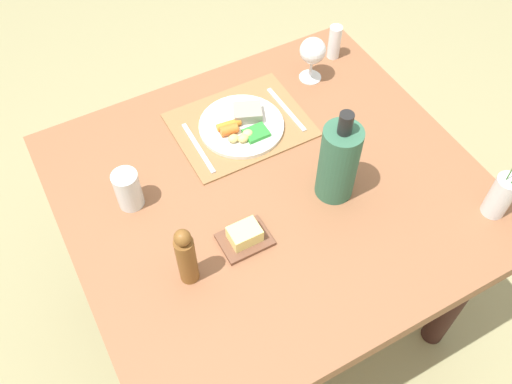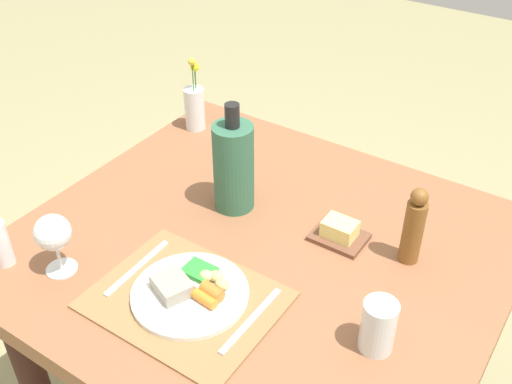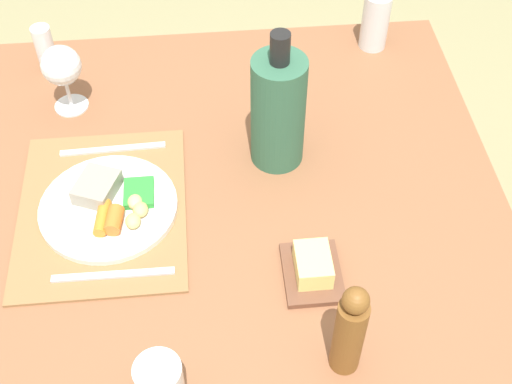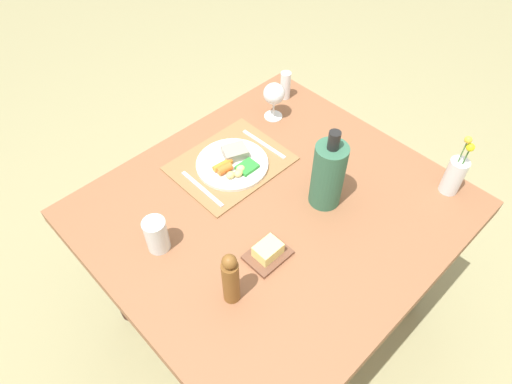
% 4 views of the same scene
% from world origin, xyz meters
% --- Properties ---
extents(ground_plane, '(8.00, 8.00, 0.00)m').
position_xyz_m(ground_plane, '(0.00, 0.00, 0.00)').
color(ground_plane, '#979165').
extents(dining_table, '(1.13, 1.04, 0.72)m').
position_xyz_m(dining_table, '(0.00, 0.00, 0.62)').
color(dining_table, brown).
rests_on(dining_table, ground_plane).
extents(placemat, '(0.40, 0.31, 0.01)m').
position_xyz_m(placemat, '(-0.03, -0.25, 0.72)').
color(placemat, olive).
rests_on(placemat, dining_table).
extents(dinner_plate, '(0.26, 0.26, 0.05)m').
position_xyz_m(dinner_plate, '(-0.03, -0.23, 0.74)').
color(dinner_plate, white).
rests_on(dinner_plate, placemat).
extents(fork, '(0.02, 0.21, 0.00)m').
position_xyz_m(fork, '(-0.18, -0.23, 0.73)').
color(fork, silver).
rests_on(fork, placemat).
extents(knife, '(0.02, 0.21, 0.00)m').
position_xyz_m(knife, '(0.12, -0.22, 0.73)').
color(knife, silver).
rests_on(knife, placemat).
extents(pepper_mill, '(0.05, 0.05, 0.20)m').
position_xyz_m(pepper_mill, '(0.32, 0.15, 0.81)').
color(pepper_mill, brown).
rests_on(pepper_mill, dining_table).
extents(salt_shaker, '(0.04, 0.04, 0.12)m').
position_xyz_m(salt_shaker, '(-0.45, -0.38, 0.78)').
color(salt_shaker, white).
rests_on(salt_shaker, dining_table).
extents(water_tumbler, '(0.07, 0.07, 0.12)m').
position_xyz_m(water_tumbler, '(0.37, -0.13, 0.77)').
color(water_tumbler, silver).
rests_on(water_tumbler, dining_table).
extents(butter_dish, '(0.13, 0.10, 0.05)m').
position_xyz_m(butter_dish, '(0.15, 0.12, 0.74)').
color(butter_dish, brown).
rests_on(butter_dish, dining_table).
extents(flower_vase, '(0.06, 0.06, 0.24)m').
position_xyz_m(flower_vase, '(-0.48, 0.36, 0.80)').
color(flower_vase, silver).
rests_on(flower_vase, dining_table).
extents(wine_glass, '(0.08, 0.08, 0.15)m').
position_xyz_m(wine_glass, '(-0.33, -0.33, 0.82)').
color(wine_glass, white).
rests_on(wine_glass, dining_table).
extents(cooler_bottle, '(0.10, 0.10, 0.30)m').
position_xyz_m(cooler_bottle, '(-0.14, 0.09, 0.84)').
color(cooler_bottle, '#33654A').
rests_on(cooler_bottle, dining_table).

